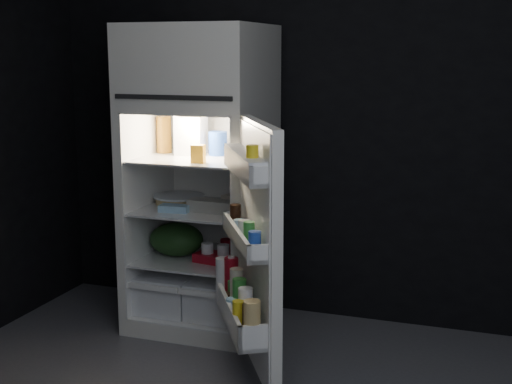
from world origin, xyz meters
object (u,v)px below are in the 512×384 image
at_px(fridge_door, 253,254).
at_px(yogurt_tray, 217,258).
at_px(refrigerator, 202,168).
at_px(egg_carton, 212,206).
at_px(milk_jug, 191,134).

bearing_deg(fridge_door, yogurt_tray, 126.60).
bearing_deg(yogurt_tray, refrigerator, 148.34).
relative_size(fridge_door, egg_carton, 4.43).
height_order(refrigerator, yogurt_tray, refrigerator).
xyz_separation_m(refrigerator, milk_jug, (-0.08, 0.03, 0.19)).
height_order(fridge_door, milk_jug, fridge_door).
distance_m(refrigerator, egg_carton, 0.26).
xyz_separation_m(milk_jug, yogurt_tray, (0.22, -0.16, -0.69)).
xyz_separation_m(fridge_door, egg_carton, (-0.45, 0.56, 0.08)).
bearing_deg(milk_jug, refrigerator, -28.54).
bearing_deg(egg_carton, milk_jug, 144.52).
distance_m(refrigerator, yogurt_tray, 0.54).
xyz_separation_m(egg_carton, yogurt_tray, (0.02, 0.01, -0.31)).
bearing_deg(milk_jug, egg_carton, -46.24).
xyz_separation_m(refrigerator, fridge_door, (0.57, -0.70, -0.28)).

